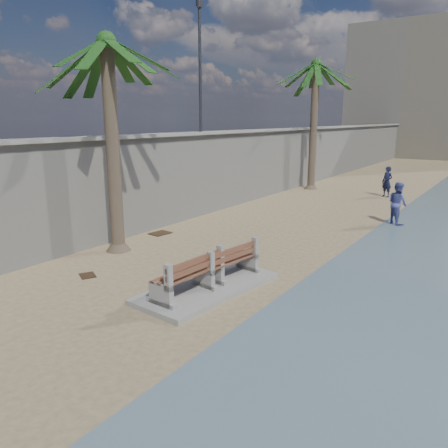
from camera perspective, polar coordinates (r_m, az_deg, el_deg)
The scene contains 13 objects.
ground_plane at distance 8.25m, azimuth -26.78°, elevation -18.36°, with size 140.00×140.00×0.00m, color #927C5A.
seawall at distance 25.98m, azimuth 7.68°, elevation 8.18°, with size 0.45×70.00×3.50m, color gray.
wall_cap at distance 25.87m, azimuth 7.81°, elevation 12.15°, with size 0.80×70.00×0.12m, color gray.
end_building at distance 55.83m, azimuth 26.57°, elevation 15.18°, with size 18.00×12.00×14.00m, color #B7AA93.
bench_near at distance 10.43m, azimuth -4.65°, elevation -7.31°, with size 1.85×2.58×1.03m.
bench_far at distance 11.35m, azimuth 0.42°, elevation -5.61°, with size 1.91×2.55×0.99m.
palm_mid at distance 14.14m, azimuth -15.10°, elevation 21.73°, with size 5.00×5.00×7.25m.
palm_back at distance 26.97m, azimuth 11.99°, elevation 19.54°, with size 5.00×5.00×8.08m.
streetlight at distance 19.15m, azimuth -3.16°, elevation 21.04°, with size 0.28×0.28×5.12m.
person_a at distance 25.29m, azimuth 20.55°, elevation 5.47°, with size 0.69×0.46×1.90m, color #131836.
person_b at distance 18.86m, azimuth 21.75°, elevation 2.81°, with size 0.91×0.70×1.89m, color #484F95.
debris_c at distance 16.39m, azimuth -8.34°, elevation -1.20°, with size 0.73×0.58×0.03m, color #382616.
debris_d at distance 12.50m, azimuth -17.39°, elevation -6.44°, with size 0.48×0.38×0.03m, color #382616.
Camera 1 is at (6.40, -3.12, 4.18)m, focal length 35.00 mm.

